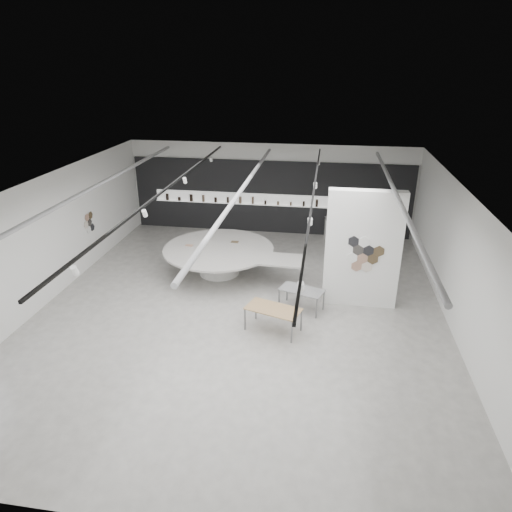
% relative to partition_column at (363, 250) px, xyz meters
% --- Properties ---
extents(room, '(12.02, 14.02, 3.82)m').
position_rel_partition_column_xyz_m(room, '(-3.59, -1.00, 0.27)').
color(room, '#A8A59E').
rests_on(room, ground).
extents(back_wall_display, '(11.80, 0.27, 3.10)m').
position_rel_partition_column_xyz_m(back_wall_display, '(-3.58, 5.94, -0.26)').
color(back_wall_display, black).
rests_on(back_wall_display, ground).
extents(partition_column, '(2.20, 0.38, 3.60)m').
position_rel_partition_column_xyz_m(partition_column, '(0.00, 0.00, 0.00)').
color(partition_column, white).
rests_on(partition_column, ground).
extents(display_island, '(4.97, 3.99, 0.98)m').
position_rel_partition_column_xyz_m(display_island, '(-4.64, 1.44, -1.17)').
color(display_island, white).
rests_on(display_island, ground).
extents(sample_table_wood, '(1.64, 1.17, 0.70)m').
position_rel_partition_column_xyz_m(sample_table_wood, '(-2.41, -1.92, -1.15)').
color(sample_table_wood, '#A48155').
rests_on(sample_table_wood, ground).
extents(sample_table_stone, '(1.43, 1.04, 0.66)m').
position_rel_partition_column_xyz_m(sample_table_stone, '(-1.71, -0.61, -1.20)').
color(sample_table_stone, gray).
rests_on(sample_table_stone, ground).
extents(kitchen_counter, '(1.65, 0.82, 1.25)m').
position_rel_partition_column_xyz_m(kitchen_counter, '(-0.33, 5.52, -1.35)').
color(kitchen_counter, white).
rests_on(kitchen_counter, ground).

